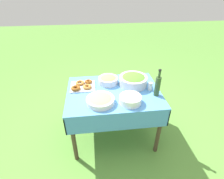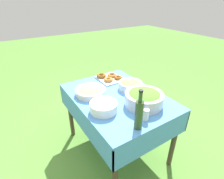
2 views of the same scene
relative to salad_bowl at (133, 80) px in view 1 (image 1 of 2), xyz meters
The scene contains 9 objects.
ground_plane 0.86m from the salad_bowl, 23.50° to the left, with size 14.00×14.00×0.00m, color #568C38.
picnic_table 0.34m from the salad_bowl, 23.50° to the left, with size 1.13×0.83×0.73m.
salad_bowl is the anchor object (origin of this frame).
pasta_bowl 0.55m from the salad_bowl, 36.77° to the left, with size 0.31×0.31×0.08m.
donut_platter 0.65m from the salad_bowl, ahead, with size 0.30×0.26×0.05m.
plate_stack 0.38m from the salad_bowl, 72.83° to the left, with size 0.24×0.24×0.08m.
olive_oil_bottle 0.34m from the salad_bowl, 131.11° to the left, with size 0.06×0.06×0.33m.
fruit_bowl 0.32m from the salad_bowl, 15.28° to the right, with size 0.25×0.25×0.10m.
salt_shaker 0.23m from the salad_bowl, 142.84° to the left, with size 0.05×0.05×0.10m.
Camera 1 is at (0.23, 1.76, 1.91)m, focal length 28.00 mm.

